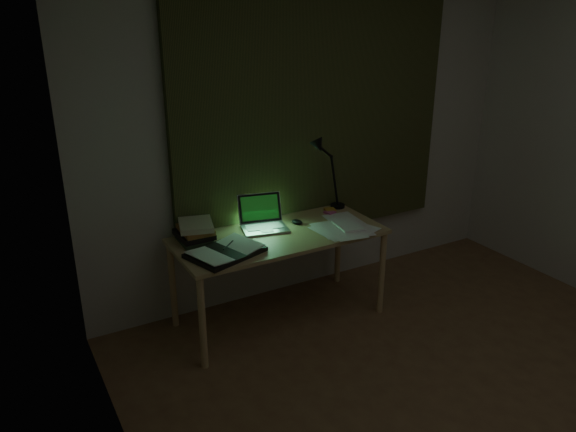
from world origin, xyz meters
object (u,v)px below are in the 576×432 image
at_px(desk, 280,277).
at_px(open_textbook, 225,251).
at_px(laptop, 265,215).
at_px(desk_lamp, 339,170).
at_px(book_stack, 195,232).
at_px(loose_papers, 340,227).

bearing_deg(desk, open_textbook, -165.31).
bearing_deg(desk, laptop, 111.68).
bearing_deg(desk_lamp, open_textbook, -161.98).
bearing_deg(desk_lamp, book_stack, -176.53).
bearing_deg(laptop, loose_papers, -12.98).
relative_size(laptop, book_stack, 1.37).
bearing_deg(loose_papers, desk, 165.72).
distance_m(open_textbook, book_stack, 0.30).
xyz_separation_m(desk, book_stack, (-0.53, 0.17, 0.39)).
height_order(book_stack, loose_papers, book_stack).
xyz_separation_m(open_textbook, loose_papers, (0.86, 0.01, -0.01)).
height_order(desk, book_stack, book_stack).
bearing_deg(open_textbook, laptop, 12.93).
height_order(desk, desk_lamp, desk_lamp).
relative_size(laptop, desk_lamp, 0.59).
xyz_separation_m(loose_papers, desk_lamp, (0.22, 0.36, 0.28)).
relative_size(desk, desk_lamp, 2.43).
bearing_deg(laptop, desk, -55.54).
height_order(open_textbook, loose_papers, open_textbook).
bearing_deg(laptop, open_textbook, -136.47).
bearing_deg(loose_papers, book_stack, 164.04).
distance_m(laptop, open_textbook, 0.47).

